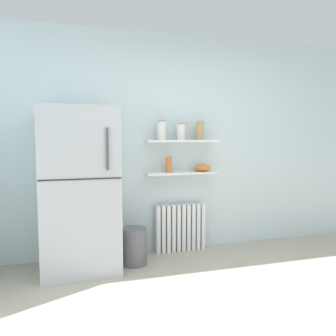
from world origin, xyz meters
name	(u,v)px	position (x,y,z in m)	size (l,w,h in m)	color
ground_plane	(231,303)	(0.00, 0.50, 0.00)	(7.04, 7.04, 0.00)	#B2A893
back_wall	(174,144)	(0.00, 2.05, 1.30)	(7.04, 0.10, 2.60)	silver
refrigerator	(79,190)	(-1.16, 1.65, 0.84)	(0.78, 0.73, 1.69)	#B7BABF
radiator	(180,227)	(0.03, 1.92, 0.29)	(0.62, 0.12, 0.58)	white
wall_shelf_lower	(181,173)	(0.03, 1.89, 0.96)	(0.86, 0.22, 0.03)	white
wall_shelf_upper	(181,141)	(0.03, 1.89, 1.34)	(0.86, 0.22, 0.03)	white
storage_jar_0	(162,130)	(-0.21, 1.89, 1.47)	(0.11, 0.11, 0.23)	silver
storage_jar_1	(181,131)	(0.03, 1.89, 1.45)	(0.10, 0.10, 0.20)	silver
storage_jar_2	(200,131)	(0.27, 1.89, 1.47)	(0.09, 0.09, 0.23)	tan
vase	(169,165)	(-0.12, 1.89, 1.06)	(0.07, 0.07, 0.19)	#CC7033
shelf_bowl	(203,168)	(0.31, 1.89, 1.02)	(0.20, 0.20, 0.09)	orange
trash_bin	(134,246)	(-0.60, 1.62, 0.20)	(0.28, 0.28, 0.40)	slate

